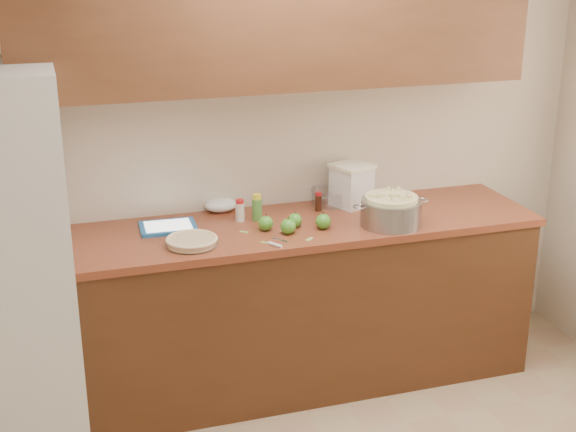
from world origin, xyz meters
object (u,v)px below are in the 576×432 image
object	(u,v)px
pie	(192,241)
tablet	(168,227)
colander	(391,211)
flour_canister	(352,185)

from	to	relation	value
pie	tablet	size ratio (longest dim) A/B	0.89
pie	colander	distance (m)	1.03
pie	flour_canister	bearing A→B (deg)	19.18
colander	tablet	size ratio (longest dim) A/B	1.42
pie	tablet	world-z (taller)	pie
flour_canister	tablet	xyz separation A→B (m)	(-1.02, -0.07, -0.11)
flour_canister	tablet	size ratio (longest dim) A/B	0.86
colander	tablet	bearing A→B (deg)	165.61
colander	flour_canister	size ratio (longest dim) A/B	1.67
flour_canister	tablet	world-z (taller)	flour_canister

